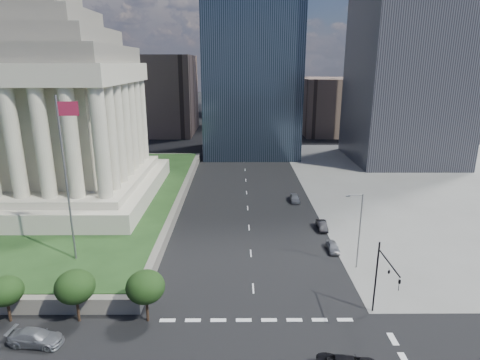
{
  "coord_description": "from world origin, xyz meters",
  "views": [
    {
      "loc": [
        -1.77,
        -21.33,
        25.31
      ],
      "look_at": [
        -1.53,
        22.95,
        12.36
      ],
      "focal_mm": 30.0,
      "sensor_mm": 36.0,
      "label": 1
    }
  ],
  "objects_px": {
    "parked_sedan_near": "(333,247)",
    "parked_sedan_mid": "(322,225)",
    "suv_grey": "(36,338)",
    "war_memorial": "(47,87)",
    "parked_sedan_far": "(295,198)",
    "traffic_signal_ne": "(383,276)",
    "street_lamp_north": "(359,227)",
    "flagpole": "(67,172)"
  },
  "relations": [
    {
      "from": "parked_sedan_near",
      "to": "parked_sedan_mid",
      "type": "bearing_deg",
      "value": 90.43
    },
    {
      "from": "suv_grey",
      "to": "parked_sedan_near",
      "type": "distance_m",
      "value": 37.45
    },
    {
      "from": "war_memorial",
      "to": "parked_sedan_far",
      "type": "distance_m",
      "value": 47.78
    },
    {
      "from": "suv_grey",
      "to": "parked_sedan_near",
      "type": "relative_size",
      "value": 1.37
    },
    {
      "from": "traffic_signal_ne",
      "to": "suv_grey",
      "type": "bearing_deg",
      "value": -174.4
    },
    {
      "from": "war_memorial",
      "to": "suv_grey",
      "type": "relative_size",
      "value": 7.66
    },
    {
      "from": "street_lamp_north",
      "to": "parked_sedan_near",
      "type": "bearing_deg",
      "value": 111.35
    },
    {
      "from": "traffic_signal_ne",
      "to": "street_lamp_north",
      "type": "distance_m",
      "value": 11.34
    },
    {
      "from": "parked_sedan_mid",
      "to": "street_lamp_north",
      "type": "bearing_deg",
      "value": -80.41
    },
    {
      "from": "traffic_signal_ne",
      "to": "parked_sedan_near",
      "type": "relative_size",
      "value": 2.15
    },
    {
      "from": "traffic_signal_ne",
      "to": "suv_grey",
      "type": "xyz_separation_m",
      "value": [
        -33.13,
        -3.25,
        -4.51
      ]
    },
    {
      "from": "traffic_signal_ne",
      "to": "suv_grey",
      "type": "distance_m",
      "value": 33.59
    },
    {
      "from": "traffic_signal_ne",
      "to": "suv_grey",
      "type": "relative_size",
      "value": 1.57
    },
    {
      "from": "suv_grey",
      "to": "parked_sedan_far",
      "type": "distance_m",
      "value": 49.79
    },
    {
      "from": "parked_sedan_mid",
      "to": "parked_sedan_near",
      "type": "bearing_deg",
      "value": -88.9
    },
    {
      "from": "parked_sedan_far",
      "to": "war_memorial",
      "type": "bearing_deg",
      "value": -174.9
    },
    {
      "from": "flagpole",
      "to": "parked_sedan_near",
      "type": "bearing_deg",
      "value": 9.67
    },
    {
      "from": "parked_sedan_mid",
      "to": "war_memorial",
      "type": "bearing_deg",
      "value": 167.81
    },
    {
      "from": "flagpole",
      "to": "parked_sedan_far",
      "type": "bearing_deg",
      "value": 40.64
    },
    {
      "from": "street_lamp_north",
      "to": "parked_sedan_near",
      "type": "distance_m",
      "value": 7.11
    },
    {
      "from": "flagpole",
      "to": "suv_grey",
      "type": "relative_size",
      "value": 3.93
    },
    {
      "from": "parked_sedan_near",
      "to": "parked_sedan_far",
      "type": "xyz_separation_m",
      "value": [
        -2.5,
        20.79,
        0.09
      ]
    },
    {
      "from": "parked_sedan_mid",
      "to": "flagpole",
      "type": "bearing_deg",
      "value": -157.21
    },
    {
      "from": "war_memorial",
      "to": "traffic_signal_ne",
      "type": "distance_m",
      "value": 60.0
    },
    {
      "from": "war_memorial",
      "to": "flagpole",
      "type": "xyz_separation_m",
      "value": [
        12.17,
        -24.0,
        -8.29
      ]
    },
    {
      "from": "war_memorial",
      "to": "traffic_signal_ne",
      "type": "xyz_separation_m",
      "value": [
        46.5,
        -34.3,
        -16.15
      ]
    },
    {
      "from": "flagpole",
      "to": "traffic_signal_ne",
      "type": "bearing_deg",
      "value": -16.71
    },
    {
      "from": "flagpole",
      "to": "parked_sedan_near",
      "type": "distance_m",
      "value": 36.04
    },
    {
      "from": "traffic_signal_ne",
      "to": "street_lamp_north",
      "type": "height_order",
      "value": "street_lamp_north"
    },
    {
      "from": "war_memorial",
      "to": "traffic_signal_ne",
      "type": "relative_size",
      "value": 4.88
    },
    {
      "from": "traffic_signal_ne",
      "to": "street_lamp_north",
      "type": "bearing_deg",
      "value": 85.81
    },
    {
      "from": "war_memorial",
      "to": "parked_sedan_mid",
      "type": "xyz_separation_m",
      "value": [
        45.5,
        -10.75,
        -20.74
      ]
    },
    {
      "from": "parked_sedan_near",
      "to": "parked_sedan_mid",
      "type": "height_order",
      "value": "parked_sedan_mid"
    },
    {
      "from": "parked_sedan_near",
      "to": "parked_sedan_mid",
      "type": "xyz_separation_m",
      "value": [
        0.0,
        7.58,
        0.03
      ]
    },
    {
      "from": "war_memorial",
      "to": "traffic_signal_ne",
      "type": "height_order",
      "value": "war_memorial"
    },
    {
      "from": "traffic_signal_ne",
      "to": "parked_sedan_near",
      "type": "xyz_separation_m",
      "value": [
        -1.0,
        15.98,
        -4.62
      ]
    },
    {
      "from": "flagpole",
      "to": "parked_sedan_mid",
      "type": "distance_m",
      "value": 37.97
    },
    {
      "from": "war_memorial",
      "to": "parked_sedan_near",
      "type": "distance_m",
      "value": 53.27
    },
    {
      "from": "war_memorial",
      "to": "street_lamp_north",
      "type": "relative_size",
      "value": 3.9
    },
    {
      "from": "suv_grey",
      "to": "flagpole",
      "type": "bearing_deg",
      "value": 12.12
    },
    {
      "from": "suv_grey",
      "to": "parked_sedan_mid",
      "type": "distance_m",
      "value": 41.85
    },
    {
      "from": "street_lamp_north",
      "to": "suv_grey",
      "type": "bearing_deg",
      "value": -156.8
    }
  ]
}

